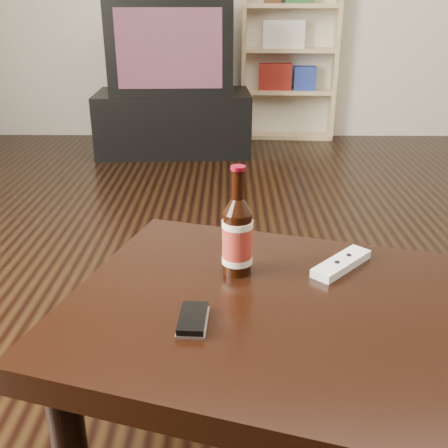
{
  "coord_description": "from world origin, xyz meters",
  "views": [
    {
      "loc": [
        -0.39,
        -1.23,
        1.02
      ],
      "look_at": [
        -0.4,
        -0.16,
        0.56
      ],
      "focal_mm": 42.0,
      "sensor_mm": 36.0,
      "label": 1
    }
  ],
  "objects_px": {
    "tv_stand": "(174,122)",
    "beer_bottle": "(237,237)",
    "bookshelf": "(288,45)",
    "coffee_table": "(353,340)",
    "tv": "(171,46)",
    "remote": "(341,263)",
    "phone": "(193,320)"
  },
  "relations": [
    {
      "from": "coffee_table",
      "to": "beer_bottle",
      "type": "bearing_deg",
      "value": 142.14
    },
    {
      "from": "tv",
      "to": "tv_stand",
      "type": "bearing_deg",
      "value": 90.0
    },
    {
      "from": "tv",
      "to": "beer_bottle",
      "type": "height_order",
      "value": "tv"
    },
    {
      "from": "bookshelf",
      "to": "tv_stand",
      "type": "bearing_deg",
      "value": -145.13
    },
    {
      "from": "tv",
      "to": "bookshelf",
      "type": "bearing_deg",
      "value": 29.28
    },
    {
      "from": "bookshelf",
      "to": "remote",
      "type": "height_order",
      "value": "bookshelf"
    },
    {
      "from": "bookshelf",
      "to": "coffee_table",
      "type": "distance_m",
      "value": 3.4
    },
    {
      "from": "bookshelf",
      "to": "remote",
      "type": "bearing_deg",
      "value": -90.62
    },
    {
      "from": "tv_stand",
      "to": "remote",
      "type": "height_order",
      "value": "remote"
    },
    {
      "from": "tv_stand",
      "to": "beer_bottle",
      "type": "relative_size",
      "value": 4.23
    },
    {
      "from": "beer_bottle",
      "to": "phone",
      "type": "distance_m",
      "value": 0.24
    },
    {
      "from": "tv_stand",
      "to": "bookshelf",
      "type": "bearing_deg",
      "value": 29.21
    },
    {
      "from": "tv",
      "to": "remote",
      "type": "height_order",
      "value": "tv"
    },
    {
      "from": "coffee_table",
      "to": "phone",
      "type": "bearing_deg",
      "value": -174.54
    },
    {
      "from": "remote",
      "to": "beer_bottle",
      "type": "bearing_deg",
      "value": -131.1
    },
    {
      "from": "beer_bottle",
      "to": "remote",
      "type": "xyz_separation_m",
      "value": [
        0.24,
        0.02,
        -0.08
      ]
    },
    {
      "from": "phone",
      "to": "tv_stand",
      "type": "bearing_deg",
      "value": 99.33
    },
    {
      "from": "tv_stand",
      "to": "phone",
      "type": "bearing_deg",
      "value": -86.4
    },
    {
      "from": "tv_stand",
      "to": "phone",
      "type": "distance_m",
      "value": 2.91
    },
    {
      "from": "tv",
      "to": "beer_bottle",
      "type": "distance_m",
      "value": 2.7
    },
    {
      "from": "tv_stand",
      "to": "coffee_table",
      "type": "xyz_separation_m",
      "value": [
        0.65,
        -2.85,
        0.17
      ]
    },
    {
      "from": "bookshelf",
      "to": "remote",
      "type": "xyz_separation_m",
      "value": [
        -0.19,
        -3.17,
        -0.25
      ]
    },
    {
      "from": "tv",
      "to": "phone",
      "type": "relative_size",
      "value": 7.62
    },
    {
      "from": "tv_stand",
      "to": "beer_bottle",
      "type": "height_order",
      "value": "beer_bottle"
    },
    {
      "from": "tv",
      "to": "remote",
      "type": "xyz_separation_m",
      "value": [
        0.66,
        -2.64,
        -0.28
      ]
    },
    {
      "from": "tv_stand",
      "to": "beer_bottle",
      "type": "distance_m",
      "value": 2.72
    },
    {
      "from": "tv",
      "to": "beer_bottle",
      "type": "xyz_separation_m",
      "value": [
        0.41,
        -2.66,
        -0.2
      ]
    },
    {
      "from": "coffee_table",
      "to": "remote",
      "type": "bearing_deg",
      "value": 86.77
    },
    {
      "from": "bookshelf",
      "to": "coffee_table",
      "type": "bearing_deg",
      "value": -90.61
    },
    {
      "from": "phone",
      "to": "remote",
      "type": "height_order",
      "value": "remote"
    },
    {
      "from": "remote",
      "to": "tv",
      "type": "bearing_deg",
      "value": 147.34
    },
    {
      "from": "tv_stand",
      "to": "bookshelf",
      "type": "distance_m",
      "value": 1.11
    }
  ]
}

